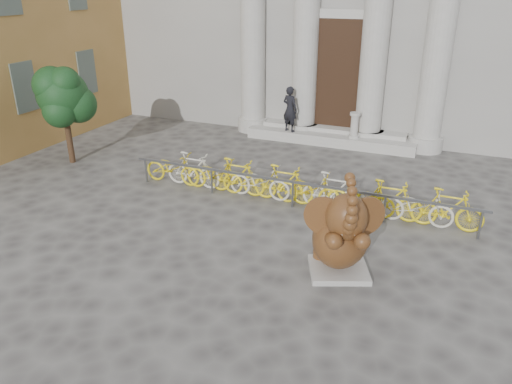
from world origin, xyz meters
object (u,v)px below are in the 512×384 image
at_px(elephant_statue, 341,236).
at_px(bike_rack, 295,186).
at_px(tree, 63,96).
at_px(pedestrian, 290,109).

relative_size(elephant_statue, bike_rack, 0.25).
bearing_deg(elephant_statue, bike_rack, 101.17).
bearing_deg(bike_rack, elephant_statue, -56.56).
bearing_deg(bike_rack, tree, 178.08).
distance_m(bike_rack, tree, 7.76).
xyz_separation_m(elephant_statue, pedestrian, (-3.85, 8.02, 0.34)).
relative_size(elephant_statue, tree, 0.75).
bearing_deg(pedestrian, tree, 59.74).
xyz_separation_m(bike_rack, tree, (-7.59, 0.25, 1.63)).
bearing_deg(elephant_statue, tree, 139.49).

